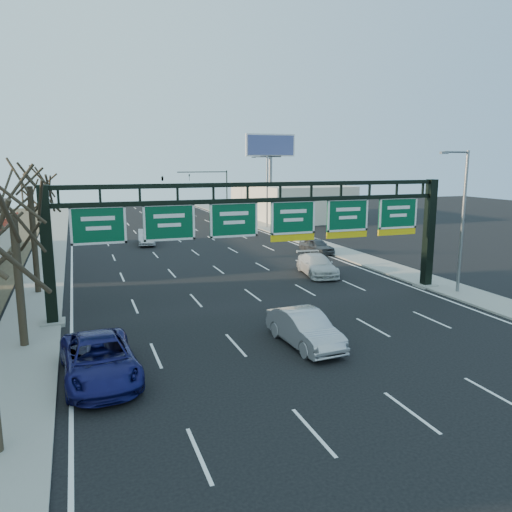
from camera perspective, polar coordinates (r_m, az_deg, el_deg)
name	(u,v)px	position (r m, az deg, el deg)	size (l,w,h in m)	color
ground	(327,350)	(23.01, 8.11, -10.59)	(160.00, 160.00, 0.00)	black
sidewalk_left	(43,276)	(39.80, -23.19, -2.13)	(3.00, 120.00, 0.12)	gray
sidewalk_right	(349,254)	(45.91, 10.55, 0.18)	(3.00, 120.00, 0.12)	gray
lane_markings	(212,265)	(41.03, -5.08, -1.01)	(21.60, 120.00, 0.01)	white
sign_gantry	(267,226)	(29.03, 1.21, 3.42)	(24.60, 1.20, 7.20)	black
building_right_distant	(289,201)	(75.42, 3.78, 6.29)	(12.00, 20.00, 5.00)	beige
tree_gantry	(11,190)	(24.02, -26.25, 6.75)	(3.60, 3.60, 8.48)	#2D2319
tree_mid	(28,169)	(33.95, -24.60, 8.98)	(3.60, 3.60, 9.24)	#2D2319
tree_far	(39,172)	(43.93, -23.58, 8.76)	(3.60, 3.60, 8.86)	#2D2319
streetlight_near	(462,214)	(33.81, 22.44, 4.42)	(2.15, 0.22, 9.00)	slate
streetlight_far	(266,188)	(63.16, 1.16, 7.79)	(2.15, 0.22, 9.00)	slate
billboard_right	(270,156)	(68.64, 1.66, 11.35)	(7.00, 0.50, 12.00)	slate
traffic_signal_mast	(187,181)	(75.60, -7.85, 8.49)	(10.16, 0.54, 7.00)	black
car_blue_suv	(99,359)	(20.57, -17.46, -11.21)	(2.70, 5.85, 1.62)	#121353
car_silver_sedan	(305,329)	(23.18, 5.57, -8.25)	(1.70, 4.88, 1.61)	#A5A4A9
car_white_wagon	(317,265)	(37.45, 6.99, -1.02)	(2.10, 5.16, 1.50)	silver
car_grey_far	(317,246)	(46.34, 6.94, 1.17)	(1.62, 4.03, 1.37)	#434649
car_silver_distant	(147,237)	(51.97, -12.40, 2.12)	(1.61, 4.62, 1.52)	#BAB9BE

